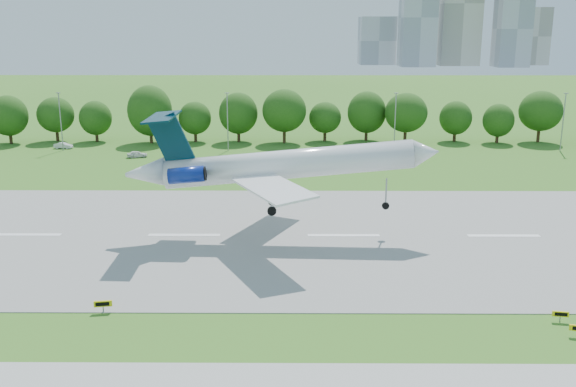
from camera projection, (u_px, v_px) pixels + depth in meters
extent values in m
plane|color=#326A1C|center=(366.00, 326.00, 56.02)|extent=(600.00, 600.00, 0.00)
cube|color=gray|center=(344.00, 236.00, 80.20)|extent=(400.00, 45.00, 0.08)
cylinder|color=#382314|center=(56.00, 134.00, 144.99)|extent=(0.70, 0.70, 3.60)
sphere|color=#173D0F|center=(54.00, 115.00, 143.88)|extent=(8.40, 8.40, 8.40)
cylinder|color=#382314|center=(232.00, 134.00, 144.72)|extent=(0.70, 0.70, 3.60)
sphere|color=#173D0F|center=(232.00, 115.00, 143.61)|extent=(8.40, 8.40, 8.40)
cylinder|color=#382314|center=(410.00, 135.00, 144.46)|extent=(0.70, 0.70, 3.60)
sphere|color=#173D0F|center=(410.00, 115.00, 143.35)|extent=(8.40, 8.40, 8.40)
cylinder|color=gray|center=(61.00, 122.00, 134.22)|extent=(0.24, 0.24, 12.00)
cube|color=gray|center=(58.00, 93.00, 132.68)|extent=(0.90, 0.25, 0.18)
cylinder|color=gray|center=(228.00, 122.00, 133.99)|extent=(0.24, 0.24, 12.00)
cube|color=gray|center=(227.00, 93.00, 132.45)|extent=(0.90, 0.25, 0.18)
cylinder|color=gray|center=(395.00, 123.00, 133.75)|extent=(0.24, 0.24, 12.00)
cube|color=gray|center=(396.00, 93.00, 132.21)|extent=(0.90, 0.25, 0.18)
cylinder|color=gray|center=(563.00, 123.00, 133.52)|extent=(0.24, 0.24, 12.00)
cube|color=gray|center=(566.00, 93.00, 131.98)|extent=(0.90, 0.25, 0.18)
cube|color=#B2B2B7|center=(418.00, 18.00, 415.40)|extent=(22.00, 22.00, 62.00)
cube|color=beige|center=(459.00, 4.00, 427.44)|extent=(26.00, 26.00, 80.00)
cube|color=#B2B2B7|center=(512.00, 29.00, 411.93)|extent=(20.00, 20.00, 48.00)
cube|color=beige|center=(533.00, 36.00, 437.23)|extent=(18.00, 18.00, 38.00)
cube|color=#B2B2B7|center=(377.00, 41.00, 443.53)|extent=(24.00, 24.00, 32.00)
cylinder|color=white|center=(288.00, 164.00, 77.94)|extent=(30.36, 3.90, 6.08)
cone|color=white|center=(426.00, 153.00, 77.68)|extent=(3.55, 3.56, 3.78)
cone|color=white|center=(145.00, 173.00, 78.12)|extent=(5.15, 3.58, 3.91)
cube|color=white|center=(273.00, 188.00, 71.42)|extent=(10.19, 13.94, 0.68)
cube|color=white|center=(274.00, 162.00, 85.03)|extent=(9.94, 13.96, 0.68)
cube|color=#052838|center=(172.00, 140.00, 77.12)|extent=(5.50, 0.57, 6.88)
cube|color=#052838|center=(162.00, 117.00, 76.40)|extent=(3.34, 9.58, 0.49)
cylinder|color=navy|center=(186.00, 175.00, 75.53)|extent=(4.39, 1.96, 2.26)
cylinder|color=navy|center=(193.00, 166.00, 80.59)|extent=(4.39, 1.96, 2.26)
cylinder|color=gray|center=(386.00, 192.00, 78.90)|extent=(0.20, 0.20, 3.51)
cylinder|color=black|center=(386.00, 206.00, 79.34)|extent=(0.91, 0.31, 0.90)
cylinder|color=gray|center=(272.00, 197.00, 76.68)|extent=(0.24, 0.24, 3.51)
cylinder|color=black|center=(272.00, 211.00, 77.12)|extent=(1.11, 0.47, 1.10)
cylinder|color=gray|center=(272.00, 188.00, 80.96)|extent=(0.24, 0.24, 3.51)
cylinder|color=black|center=(272.00, 201.00, 81.40)|extent=(1.11, 0.47, 1.10)
cube|color=gray|center=(103.00, 309.00, 58.67)|extent=(0.12, 0.12, 0.71)
cube|color=yellow|center=(103.00, 304.00, 58.54)|extent=(1.64, 0.44, 0.56)
cube|color=black|center=(103.00, 304.00, 58.43)|extent=(1.21, 0.21, 0.36)
cube|color=gray|center=(560.00, 319.00, 56.81)|extent=(0.10, 0.10, 0.63)
cube|color=yellow|center=(561.00, 314.00, 56.70)|extent=(1.44, 0.38, 0.49)
cube|color=black|center=(561.00, 314.00, 56.61)|extent=(1.06, 0.18, 0.31)
imported|color=silver|center=(63.00, 146.00, 137.65)|extent=(4.03, 1.83, 1.28)
imported|color=silver|center=(137.00, 154.00, 128.21)|extent=(4.23, 2.65, 1.34)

